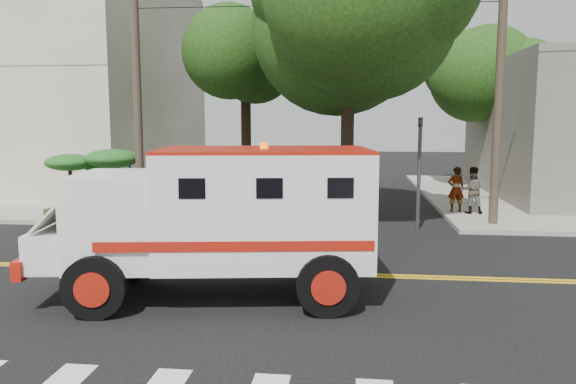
# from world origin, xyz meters

# --- Properties ---
(ground) EXTENTS (100.00, 100.00, 0.00)m
(ground) POSITION_xyz_m (0.00, 0.00, 0.00)
(ground) COLOR black
(ground) RESTS_ON ground
(sidewalk_nw) EXTENTS (17.00, 17.00, 0.15)m
(sidewalk_nw) POSITION_xyz_m (-13.50, 13.50, 0.07)
(sidewalk_nw) COLOR gray
(sidewalk_nw) RESTS_ON ground
(building_left) EXTENTS (16.00, 14.00, 10.00)m
(building_left) POSITION_xyz_m (-15.50, 15.00, 5.15)
(building_left) COLOR #B2AA92
(building_left) RESTS_ON sidewalk_nw
(utility_pole_left) EXTENTS (0.28, 0.28, 9.00)m
(utility_pole_left) POSITION_xyz_m (-5.60, 6.00, 4.50)
(utility_pole_left) COLOR #382D23
(utility_pole_left) RESTS_ON ground
(utility_pole_right) EXTENTS (0.28, 0.28, 9.00)m
(utility_pole_right) POSITION_xyz_m (6.30, 6.20, 4.50)
(utility_pole_right) COLOR #382D23
(utility_pole_right) RESTS_ON ground
(tree_main) EXTENTS (6.08, 5.70, 9.85)m
(tree_main) POSITION_xyz_m (1.94, 6.21, 7.20)
(tree_main) COLOR black
(tree_main) RESTS_ON ground
(tree_left) EXTENTS (4.48, 4.20, 7.70)m
(tree_left) POSITION_xyz_m (-2.68, 11.79, 5.73)
(tree_left) COLOR black
(tree_left) RESTS_ON ground
(tree_right) EXTENTS (4.80, 4.50, 8.20)m
(tree_right) POSITION_xyz_m (8.84, 15.77, 6.09)
(tree_right) COLOR black
(tree_right) RESTS_ON ground
(traffic_signal) EXTENTS (0.15, 0.18, 3.60)m
(traffic_signal) POSITION_xyz_m (3.80, 5.60, 2.23)
(traffic_signal) COLOR #3F3F42
(traffic_signal) RESTS_ON ground
(accessibility_sign) EXTENTS (0.45, 0.10, 2.02)m
(accessibility_sign) POSITION_xyz_m (-6.20, 6.17, 1.37)
(accessibility_sign) COLOR #3F3F42
(accessibility_sign) RESTS_ON ground
(palm_planter) EXTENTS (3.52, 2.63, 2.36)m
(palm_planter) POSITION_xyz_m (-7.44, 6.62, 1.65)
(palm_planter) COLOR #1E3314
(palm_planter) RESTS_ON sidewalk_nw
(armored_truck) EXTENTS (6.82, 3.39, 2.98)m
(armored_truck) POSITION_xyz_m (-0.89, -1.86, 1.70)
(armored_truck) COLOR silver
(armored_truck) RESTS_ON ground
(pedestrian_a) EXTENTS (0.63, 0.44, 1.66)m
(pedestrian_a) POSITION_xyz_m (5.50, 8.50, 0.98)
(pedestrian_a) COLOR gray
(pedestrian_a) RESTS_ON sidewalk_ne
(pedestrian_b) EXTENTS (0.83, 0.65, 1.69)m
(pedestrian_b) POSITION_xyz_m (6.00, 8.16, 1.00)
(pedestrian_b) COLOR gray
(pedestrian_b) RESTS_ON sidewalk_ne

